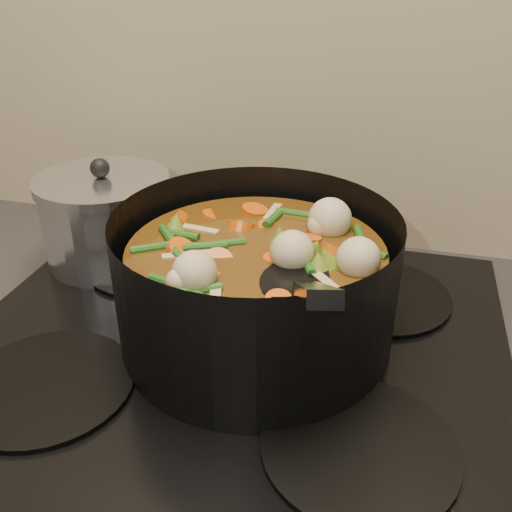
# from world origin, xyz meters

# --- Properties ---
(stovetop) EXTENTS (0.62, 0.54, 0.03)m
(stovetop) POSITION_xyz_m (0.00, 1.93, 0.92)
(stovetop) COLOR black
(stovetop) RESTS_ON counter
(stockpot) EXTENTS (0.32, 0.40, 0.23)m
(stockpot) POSITION_xyz_m (0.03, 1.94, 1.00)
(stockpot) COLOR black
(stockpot) RESTS_ON stovetop
(saucepan) EXTENTS (0.18, 0.18, 0.15)m
(saucepan) POSITION_xyz_m (-0.23, 2.07, 0.99)
(saucepan) COLOR silver
(saucepan) RESTS_ON stovetop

